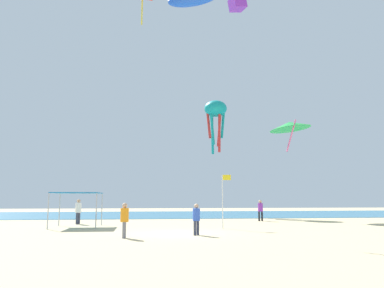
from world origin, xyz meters
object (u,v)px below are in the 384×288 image
person_rightmost (78,209)px  kite_octopus_teal (216,111)px  person_near_tent (260,209)px  canopy_tent (78,194)px  person_leftmost (196,217)px  kite_delta_green (290,126)px  banner_flag (224,196)px  person_central (125,217)px

person_rightmost → kite_octopus_teal: kite_octopus_teal is taller
person_near_tent → canopy_tent: bearing=-3.0°
person_leftmost → kite_delta_green: kite_delta_green is taller
person_near_tent → banner_flag: size_ratio=0.52×
person_near_tent → person_rightmost: 15.39m
canopy_tent → kite_octopus_teal: size_ratio=0.53×
person_near_tent → person_central: person_near_tent is taller
person_leftmost → person_central: 3.93m
person_near_tent → kite_delta_green: size_ratio=0.36×
kite_octopus_teal → kite_delta_green: (5.70, -8.68, -3.26)m
canopy_tent → person_central: bearing=-64.8°
canopy_tent → kite_octopus_teal: (12.95, 16.03, 10.02)m
person_rightmost → kite_octopus_teal: 21.70m
kite_delta_green → kite_octopus_teal: bearing=51.7°
person_leftmost → kite_octopus_teal: (5.48, 22.83, 11.30)m
person_leftmost → banner_flag: bearing=10.1°
person_central → kite_delta_green: kite_delta_green is taller
person_central → banner_flag: bearing=133.5°
person_central → kite_octopus_teal: bearing=162.3°
person_leftmost → person_rightmost: bearing=78.5°
banner_flag → kite_octopus_teal: kite_octopus_teal is taller
person_central → kite_octopus_teal: (9.27, 23.84, 11.26)m
person_rightmost → kite_octopus_teal: (13.35, 12.97, 11.16)m
person_central → banner_flag: 8.16m
person_leftmost → banner_flag: (2.40, 4.19, 1.15)m
person_central → canopy_tent: bearing=-151.2°
person_central → person_rightmost: bearing=-155.9°
kite_octopus_teal → person_rightmost: bearing=-125.4°
person_leftmost → kite_octopus_teal: size_ratio=0.26×
canopy_tent → person_leftmost: size_ratio=2.02×
canopy_tent → banner_flag: (9.87, -2.61, -0.13)m
person_rightmost → banner_flag: banner_flag is taller
kite_delta_green → person_near_tent: bearing=137.0°
person_leftmost → kite_octopus_teal: bearing=26.4°
person_near_tent → kite_octopus_teal: (-1.88, 10.76, 11.22)m
person_rightmost → banner_flag: 11.78m
person_near_tent → person_central: size_ratio=1.05×
person_rightmost → kite_delta_green: 21.06m
person_central → person_rightmost: (-4.08, 10.87, 0.10)m
canopy_tent → person_near_tent: canopy_tent is taller
person_central → kite_octopus_teal: 27.95m
person_leftmost → person_rightmost: size_ratio=0.88×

